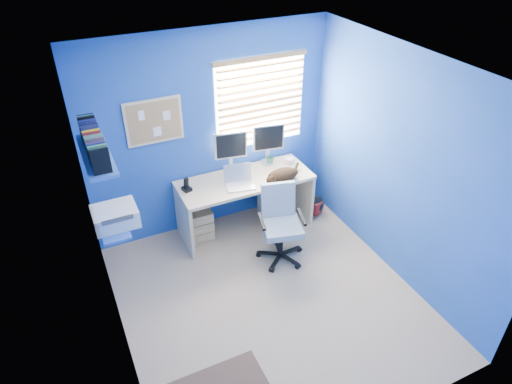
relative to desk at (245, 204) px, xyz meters
name	(u,v)px	position (x,y,z in m)	size (l,w,h in m)	color
floor	(269,299)	(-0.29, -1.26, -0.37)	(3.00, 3.20, 0.00)	tan
ceiling	(274,72)	(-0.29, -1.26, 2.13)	(3.00, 3.20, 0.00)	white
wall_back	(210,134)	(-0.29, 0.34, 0.88)	(3.00, 0.01, 2.50)	#184C9E
wall_front	(381,329)	(-0.29, -2.86, 0.88)	(3.00, 0.01, 2.50)	#184C9E
wall_left	(106,250)	(-1.79, -1.26, 0.88)	(0.01, 3.20, 2.50)	#184C9E
wall_right	(399,169)	(1.21, -1.26, 0.88)	(0.01, 3.20, 2.50)	#184C9E
desk	(245,204)	(0.00, 0.00, 0.00)	(1.65, 0.65, 0.74)	tan
laptop	(240,179)	(-0.12, -0.13, 0.48)	(0.33, 0.26, 0.22)	silver
monitor_left	(230,152)	(-0.08, 0.24, 0.64)	(0.40, 0.12, 0.54)	silver
monitor_right	(268,144)	(0.42, 0.24, 0.64)	(0.40, 0.12, 0.54)	silver
phone	(186,184)	(-0.72, 0.06, 0.45)	(0.09, 0.11, 0.17)	black
mug	(270,161)	(0.44, 0.19, 0.42)	(0.10, 0.09, 0.10)	#3A825C
cd_spindle	(289,160)	(0.68, 0.12, 0.41)	(0.13, 0.13, 0.07)	silver
cat	(283,174)	(0.41, -0.21, 0.44)	(0.40, 0.21, 0.14)	black
tower_pc	(271,205)	(0.38, 0.01, -0.14)	(0.19, 0.44, 0.45)	beige
drawer_boxes	(197,224)	(-0.63, 0.07, -0.17)	(0.35, 0.28, 0.41)	tan
yellow_book	(268,223)	(0.24, -0.19, -0.25)	(0.03, 0.17, 0.24)	yellow
backpack	(315,206)	(0.96, -0.15, -0.22)	(0.25, 0.19, 0.29)	black
office_chair	(280,233)	(0.14, -0.68, -0.03)	(0.65, 0.65, 0.92)	black
window_blinds	(261,102)	(0.36, 0.31, 1.18)	(1.15, 0.05, 1.10)	white
corkboard	(154,122)	(-0.94, 0.33, 1.18)	(0.64, 0.02, 0.52)	tan
wall_shelves	(104,181)	(-1.64, -0.51, 1.06)	(0.42, 0.90, 1.05)	blue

